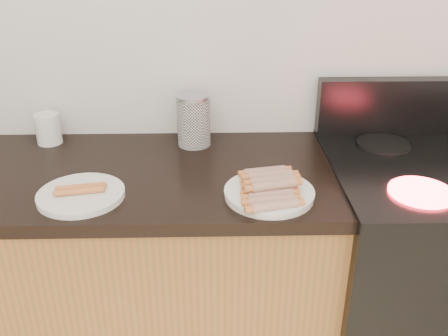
{
  "coord_description": "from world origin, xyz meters",
  "views": [
    {
      "loc": [
        0.03,
        0.3,
        1.59
      ],
      "look_at": [
        0.06,
        1.62,
        0.94
      ],
      "focal_mm": 40.0,
      "sensor_mm": 36.0,
      "label": 1
    }
  ],
  "objects_px": {
    "side_plate": "(81,195)",
    "mug": "(48,129)",
    "main_plate": "(269,194)",
    "stove": "(428,283)",
    "canister": "(194,120)"
  },
  "relations": [
    {
      "from": "mug",
      "to": "side_plate",
      "type": "bearing_deg",
      "value": -63.21
    },
    {
      "from": "stove",
      "to": "canister",
      "type": "bearing_deg",
      "value": 164.95
    },
    {
      "from": "main_plate",
      "to": "stove",
      "type": "bearing_deg",
      "value": 15.0
    },
    {
      "from": "canister",
      "to": "main_plate",
      "type": "bearing_deg",
      "value": -59.77
    },
    {
      "from": "side_plate",
      "to": "mug",
      "type": "xyz_separation_m",
      "value": [
        -0.2,
        0.39,
        0.04
      ]
    },
    {
      "from": "main_plate",
      "to": "side_plate",
      "type": "xyz_separation_m",
      "value": [
        -0.53,
        0.01,
        0.0
      ]
    },
    {
      "from": "stove",
      "to": "main_plate",
      "type": "height_order",
      "value": "main_plate"
    },
    {
      "from": "main_plate",
      "to": "side_plate",
      "type": "height_order",
      "value": "same"
    },
    {
      "from": "stove",
      "to": "main_plate",
      "type": "xyz_separation_m",
      "value": [
        -0.6,
        -0.16,
        0.45
      ]
    },
    {
      "from": "stove",
      "to": "mug",
      "type": "xyz_separation_m",
      "value": [
        -1.32,
        0.24,
        0.5
      ]
    },
    {
      "from": "canister",
      "to": "side_plate",
      "type": "bearing_deg",
      "value": -129.66
    },
    {
      "from": "stove",
      "to": "mug",
      "type": "height_order",
      "value": "mug"
    },
    {
      "from": "side_plate",
      "to": "mug",
      "type": "relative_size",
      "value": 2.29
    },
    {
      "from": "main_plate",
      "to": "canister",
      "type": "distance_m",
      "value": 0.45
    },
    {
      "from": "stove",
      "to": "mug",
      "type": "bearing_deg",
      "value": 169.5
    }
  ]
}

